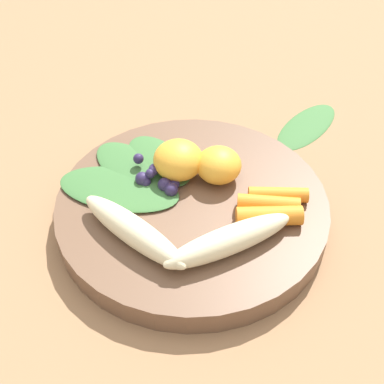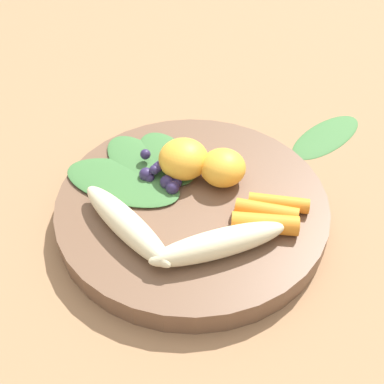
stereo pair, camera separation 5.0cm
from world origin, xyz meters
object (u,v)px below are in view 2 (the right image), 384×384
(bowl, at_px, (192,208))
(banana_peeled_left, at_px, (218,244))
(kale_leaf_stray, at_px, (326,135))
(banana_peeled_right, at_px, (127,224))
(orange_segment_near, at_px, (184,159))

(bowl, bearing_deg, banana_peeled_left, -72.83)
(bowl, distance_m, kale_leaf_stray, 0.21)
(banana_peeled_right, distance_m, orange_segment_near, 0.10)
(bowl, relative_size, kale_leaf_stray, 2.29)
(banana_peeled_left, xyz_separation_m, banana_peeled_right, (-0.08, 0.03, 0.00))
(bowl, relative_size, banana_peeled_left, 2.13)
(banana_peeled_left, bearing_deg, banana_peeled_right, 145.68)
(kale_leaf_stray, bearing_deg, orange_segment_near, 165.55)
(banana_peeled_right, height_order, orange_segment_near, orange_segment_near)
(banana_peeled_left, bearing_deg, kale_leaf_stray, 36.70)
(banana_peeled_right, xyz_separation_m, orange_segment_near, (0.05, 0.08, 0.01))
(banana_peeled_left, height_order, banana_peeled_right, same)
(banana_peeled_right, relative_size, orange_segment_near, 2.48)
(banana_peeled_left, height_order, kale_leaf_stray, banana_peeled_left)
(banana_peeled_left, relative_size, kale_leaf_stray, 1.07)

